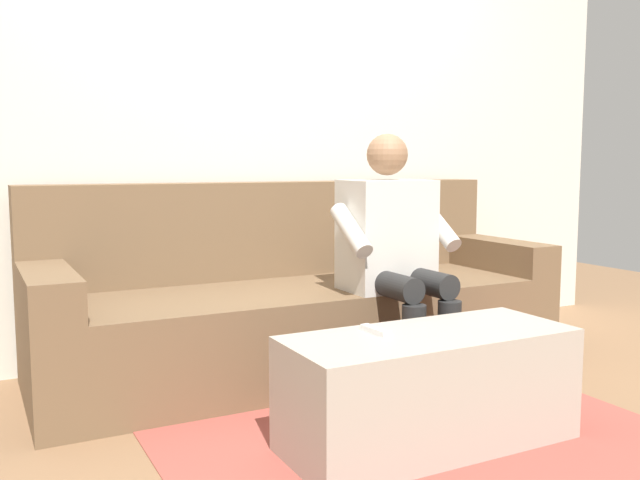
# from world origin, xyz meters

# --- Properties ---
(ground_plane) EXTENTS (8.00, 8.00, 0.00)m
(ground_plane) POSITION_xyz_m (0.00, 0.60, 0.00)
(ground_plane) COLOR #846042
(back_wall) EXTENTS (4.68, 0.06, 2.55)m
(back_wall) POSITION_xyz_m (0.00, -0.60, 1.28)
(back_wall) COLOR beige
(back_wall) RESTS_ON ground
(couch) EXTENTS (2.47, 0.84, 0.89)m
(couch) POSITION_xyz_m (0.00, -0.16, 0.31)
(couch) COLOR brown
(couch) RESTS_ON ground
(coffee_table) EXTENTS (1.03, 0.42, 0.40)m
(coffee_table) POSITION_xyz_m (0.00, 0.90, 0.20)
(coffee_table) COLOR #A89E8E
(coffee_table) RESTS_ON ground
(person_solo_seated) EXTENTS (0.54, 0.54, 1.11)m
(person_solo_seated) POSITION_xyz_m (-0.28, 0.25, 0.62)
(person_solo_seated) COLOR beige
(person_solo_seated) RESTS_ON ground
(remote_white) EXTENTS (0.04, 0.14, 0.02)m
(remote_white) POSITION_xyz_m (0.17, 0.82, 0.41)
(remote_white) COLOR white
(remote_white) RESTS_ON coffee_table
(floor_rug) EXTENTS (1.80, 1.31, 0.01)m
(floor_rug) POSITION_xyz_m (0.00, 0.79, 0.00)
(floor_rug) COLOR #9E473D
(floor_rug) RESTS_ON ground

